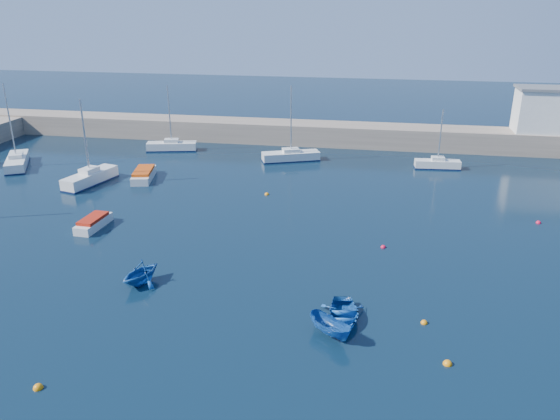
% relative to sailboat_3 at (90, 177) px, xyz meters
% --- Properties ---
extents(ground, '(220.00, 220.00, 0.00)m').
position_rel_sailboat_3_xyz_m(ground, '(19.28, -25.36, -0.67)').
color(ground, black).
rests_on(ground, ground).
extents(back_wall, '(96.00, 4.50, 2.60)m').
position_rel_sailboat_3_xyz_m(back_wall, '(19.28, 20.64, 0.63)').
color(back_wall, gray).
rests_on(back_wall, ground).
extents(sailboat_3, '(3.27, 6.62, 8.52)m').
position_rel_sailboat_3_xyz_m(sailboat_3, '(0.00, 0.00, 0.00)').
color(sailboat_3, silver).
rests_on(sailboat_3, ground).
extents(sailboat_4, '(5.14, 7.08, 9.14)m').
position_rel_sailboat_3_xyz_m(sailboat_4, '(-11.10, 4.28, -0.08)').
color(sailboat_4, silver).
rests_on(sailboat_4, ground).
extents(sailboat_5, '(6.22, 2.99, 7.93)m').
position_rel_sailboat_3_xyz_m(sailboat_5, '(3.40, 13.87, -0.09)').
color(sailboat_5, silver).
rests_on(sailboat_5, ground).
extents(sailboat_6, '(6.77, 4.15, 8.57)m').
position_rel_sailboat_3_xyz_m(sailboat_6, '(18.56, 11.95, -0.10)').
color(sailboat_6, silver).
rests_on(sailboat_6, ground).
extents(sailboat_7, '(4.96, 1.74, 6.53)m').
position_rel_sailboat_3_xyz_m(sailboat_7, '(34.94, 11.74, -0.14)').
color(sailboat_7, silver).
rests_on(sailboat_7, ground).
extents(motorboat_1, '(1.56, 3.92, 0.94)m').
position_rel_sailboat_3_xyz_m(motorboat_1, '(5.89, -10.49, -0.23)').
color(motorboat_1, silver).
rests_on(motorboat_1, ground).
extents(motorboat_2, '(2.86, 5.34, 1.05)m').
position_rel_sailboat_3_xyz_m(motorboat_2, '(4.65, 2.49, -0.18)').
color(motorboat_2, silver).
rests_on(motorboat_2, ground).
extents(dinghy_center, '(3.03, 3.93, 0.75)m').
position_rel_sailboat_3_xyz_m(dinghy_center, '(26.92, -20.62, -0.29)').
color(dinghy_center, '#164C9A').
rests_on(dinghy_center, ground).
extents(dinghy_left, '(3.56, 3.79, 1.60)m').
position_rel_sailboat_3_xyz_m(dinghy_left, '(13.57, -18.64, 0.13)').
color(dinghy_left, '#164C9A').
rests_on(dinghy_left, ground).
extents(dinghy_right, '(3.00, 2.76, 1.15)m').
position_rel_sailboat_3_xyz_m(dinghy_right, '(26.33, -22.46, -0.09)').
color(dinghy_right, '#164C9A').
rests_on(dinghy_right, ground).
extents(buoy_0, '(0.49, 0.49, 0.49)m').
position_rel_sailboat_3_xyz_m(buoy_0, '(12.94, -29.27, -0.67)').
color(buoy_0, orange).
rests_on(buoy_0, ground).
extents(buoy_1, '(0.40, 0.40, 0.40)m').
position_rel_sailboat_3_xyz_m(buoy_1, '(29.18, -10.18, -0.67)').
color(buoy_1, red).
rests_on(buoy_1, ground).
extents(buoy_2, '(0.40, 0.40, 0.40)m').
position_rel_sailboat_3_xyz_m(buoy_2, '(31.53, -20.19, -0.67)').
color(buoy_2, orange).
rests_on(buoy_2, ground).
extents(buoy_3, '(0.43, 0.43, 0.43)m').
position_rel_sailboat_3_xyz_m(buoy_3, '(18.19, -0.07, -0.67)').
color(buoy_3, orange).
rests_on(buoy_3, ground).
extents(buoy_4, '(0.43, 0.43, 0.43)m').
position_rel_sailboat_3_xyz_m(buoy_4, '(41.90, -3.01, -0.67)').
color(buoy_4, red).
rests_on(buoy_4, ground).
extents(buoy_5, '(0.48, 0.48, 0.48)m').
position_rel_sailboat_3_xyz_m(buoy_5, '(32.46, -23.88, -0.67)').
color(buoy_5, orange).
rests_on(buoy_5, ground).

